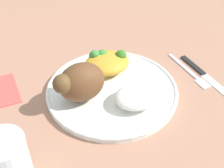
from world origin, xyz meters
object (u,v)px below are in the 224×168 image
(fork, at_px, (190,72))
(roasted_chicken, at_px, (79,81))
(napkin, at_px, (0,91))
(knife, at_px, (203,74))
(plate, at_px, (112,90))
(rice_pile, at_px, (138,96))
(water_glass, at_px, (7,162))
(mac_cheese_with_broccoli, at_px, (106,62))

(fork, bearing_deg, roasted_chicken, -4.44)
(fork, distance_m, napkin, 0.43)
(knife, bearing_deg, fork, -40.72)
(plate, relative_size, roasted_chicken, 2.63)
(plate, xyz_separation_m, napkin, (0.21, -0.11, -0.01))
(rice_pile, height_order, fork, rice_pile)
(plate, xyz_separation_m, rice_pile, (-0.03, 0.06, 0.02))
(water_glass, bearing_deg, plate, -154.12)
(mac_cheese_with_broccoli, height_order, water_glass, water_glass)
(water_glass, bearing_deg, fork, -167.30)
(knife, bearing_deg, mac_cheese_with_broccoli, -27.94)
(roasted_chicken, distance_m, knife, 0.29)
(knife, xyz_separation_m, napkin, (0.43, -0.15, -0.00))
(rice_pile, bearing_deg, napkin, -35.99)
(knife, xyz_separation_m, water_glass, (0.45, 0.08, 0.04))
(plate, height_order, knife, plate)
(rice_pile, bearing_deg, fork, -165.43)
(fork, xyz_separation_m, water_glass, (0.43, 0.10, 0.04))
(fork, relative_size, water_glass, 1.54)
(rice_pile, distance_m, fork, 0.18)
(roasted_chicken, height_order, mac_cheese_with_broccoli, roasted_chicken)
(roasted_chicken, distance_m, fork, 0.27)
(rice_pile, height_order, mac_cheese_with_broccoli, mac_cheese_with_broccoli)
(rice_pile, height_order, water_glass, water_glass)
(fork, bearing_deg, napkin, -17.65)
(fork, relative_size, knife, 0.75)
(plate, height_order, mac_cheese_with_broccoli, mac_cheese_with_broccoli)
(roasted_chicken, xyz_separation_m, water_glass, (0.17, 0.12, -0.01))
(plate, bearing_deg, water_glass, 25.88)
(rice_pile, relative_size, mac_cheese_with_broccoli, 0.92)
(plate, relative_size, rice_pile, 2.97)
(mac_cheese_with_broccoli, distance_m, water_glass, 0.31)
(rice_pile, relative_size, fork, 0.66)
(roasted_chicken, distance_m, mac_cheese_with_broccoli, 0.11)
(mac_cheese_with_broccoli, bearing_deg, rice_pile, 92.60)
(plate, height_order, water_glass, water_glass)
(mac_cheese_with_broccoli, xyz_separation_m, napkin, (0.23, -0.04, -0.03))
(napkin, bearing_deg, plate, 152.37)
(rice_pile, bearing_deg, knife, -172.76)
(roasted_chicken, height_order, rice_pile, roasted_chicken)
(fork, distance_m, water_glass, 0.44)
(plate, distance_m, fork, 0.19)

